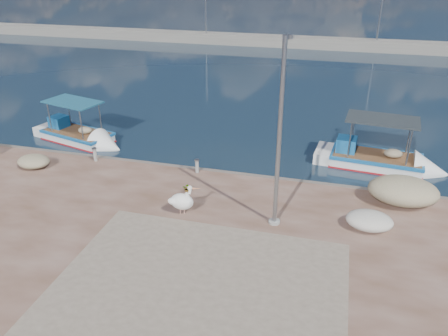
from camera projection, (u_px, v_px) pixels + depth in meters
ground at (198, 241)px, 16.56m from camera, size 1400.00×1400.00×0.00m
quay_patch at (198, 288)px, 13.50m from camera, size 9.00×7.00×0.01m
breakwater at (304, 42)px, 51.00m from camera, size 120.00×2.20×7.50m
boat_left at (77, 137)px, 25.49m from camera, size 6.05×3.30×2.77m
boat_right at (374, 162)px, 22.38m from camera, size 6.40×2.64×3.00m
pelican at (182, 201)px, 17.13m from camera, size 1.28×0.92×1.23m
lamp_post at (279, 144)px, 15.36m from camera, size 0.44×0.96×7.00m
bollard_near at (197, 165)px, 20.52m from camera, size 0.22×0.22×0.67m
bollard_far at (95, 154)px, 21.69m from camera, size 0.23×0.23×0.70m
potted_plant at (188, 188)px, 18.80m from camera, size 0.45×0.41×0.44m
net_pile_c at (403, 191)px, 17.92m from camera, size 2.82×2.01×1.11m
net_pile_b at (34, 161)px, 21.05m from camera, size 1.58×1.23×0.62m
net_pile_d at (369, 221)px, 16.33m from camera, size 1.74×1.30×0.65m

